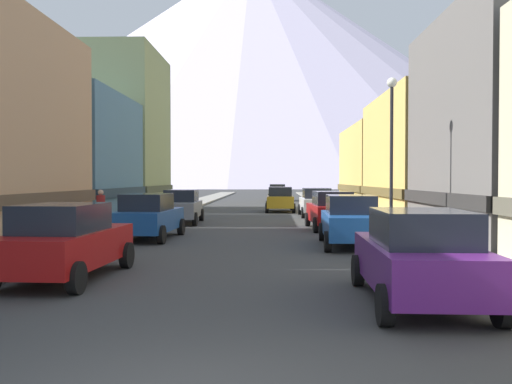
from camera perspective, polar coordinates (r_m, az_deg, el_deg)
The scene contains 19 objects.
sidewalk_left at distance 41.01m, azimuth -8.55°, elevation -1.82°, with size 2.50×100.00×0.15m, color gray.
sidewalk_right at distance 40.69m, azimuth 9.06°, elevation -1.84°, with size 2.50×100.00×0.15m, color gray.
storefront_left_2 at distance 33.29m, azimuth -20.21°, elevation 3.21°, with size 8.03×9.71×7.20m.
storefront_left_3 at distance 42.90m, azimuth -14.97°, elevation 5.89°, with size 7.71×9.30×11.88m.
storefront_right_2 at distance 34.21m, azimuth 17.90°, elevation 3.30°, with size 6.43×12.33×7.35m.
storefront_right_3 at distance 47.35m, azimuth 15.54°, elevation 2.39°, with size 10.02×13.15×6.69m.
car_left_0 at distance 13.52m, azimuth -19.34°, elevation -4.88°, with size 2.24×4.48×1.78m.
car_left_1 at distance 21.70m, azimuth -11.20°, elevation -2.49°, with size 2.26×4.49×1.78m.
car_left_2 at distance 29.21m, azimuth -7.84°, elevation -1.48°, with size 2.18×4.45×1.78m.
car_right_0 at distance 10.73m, azimuth 16.72°, elevation -6.48°, with size 2.16×4.45×1.78m.
car_right_1 at distance 19.40m, azimuth 9.91°, elevation -2.94°, with size 2.20×4.46×1.78m.
car_right_2 at distance 25.60m, azimuth 7.90°, elevation -1.89°, with size 2.25×4.48×1.78m.
car_right_3 at distance 34.27m, azimuth 6.32°, elevation -1.06°, with size 2.11×4.42×1.78m.
car_driving_0 at distance 58.34m, azimuth 2.25°, elevation -0.04°, with size 2.06×4.40×1.78m.
car_driving_1 at distance 38.86m, azimuth 2.53°, elevation -0.76°, with size 2.06×4.40×1.78m.
potted_plant_1 at distance 19.62m, azimuth -22.53°, elevation -3.45°, with size 0.76×0.76×1.01m.
pedestrian_0 at distance 24.06m, azimuth -15.94°, elevation -1.99°, with size 0.36×0.36×1.75m.
streetlamp_right at distance 20.35m, azimuth 14.01°, elevation 5.94°, with size 0.36×0.36×5.86m.
mountain_backdrop at distance 270.71m, azimuth -0.46°, elevation 12.67°, with size 289.22×289.22×110.63m, color silver.
Camera 1 is at (1.03, -5.29, 2.36)m, focal length 38.20 mm.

